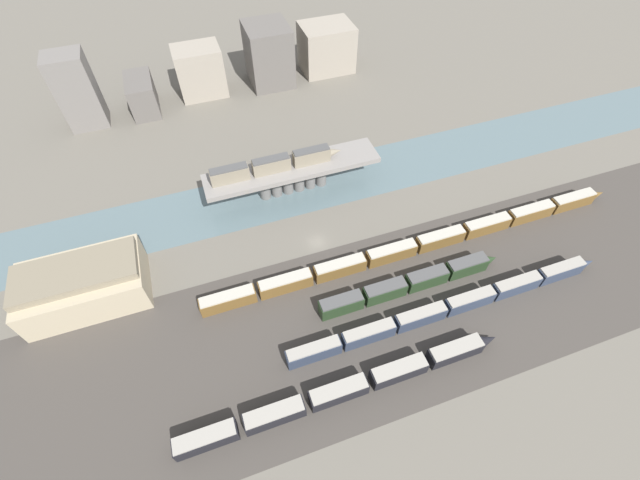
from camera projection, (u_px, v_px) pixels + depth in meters
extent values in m
plane|color=#666056|center=(317.00, 242.00, 105.98)|extent=(400.00, 400.00, 0.00)
cube|color=#423D38|center=(354.00, 324.00, 91.68)|extent=(280.00, 42.00, 0.01)
cube|color=slate|center=(294.00, 190.00, 117.72)|extent=(320.00, 19.03, 0.01)
cube|color=gray|center=(292.00, 168.00, 111.69)|extent=(46.43, 9.34, 1.39)
cylinder|color=slate|center=(265.00, 187.00, 113.32)|extent=(2.91, 2.91, 7.08)
cylinder|color=slate|center=(276.00, 184.00, 113.98)|extent=(2.91, 2.91, 7.08)
cylinder|color=slate|center=(288.00, 182.00, 114.64)|extent=(2.91, 2.91, 7.08)
cylinder|color=slate|center=(299.00, 179.00, 115.30)|extent=(2.91, 2.91, 7.08)
cylinder|color=slate|center=(310.00, 176.00, 115.97)|extent=(2.91, 2.91, 7.08)
cylinder|color=slate|center=(321.00, 174.00, 116.63)|extent=(2.91, 2.91, 7.08)
cube|color=gray|center=(230.00, 175.00, 106.32)|extent=(9.75, 2.67, 3.74)
cube|color=#4C4C4C|center=(228.00, 169.00, 104.72)|extent=(9.36, 2.46, 0.40)
cube|color=gray|center=(271.00, 165.00, 108.56)|extent=(9.75, 2.67, 3.74)
cube|color=#4C4C4C|center=(271.00, 159.00, 106.96)|extent=(9.36, 2.46, 0.40)
cube|color=gray|center=(311.00, 156.00, 110.80)|extent=(9.75, 2.67, 3.74)
cube|color=#4C4C4C|center=(311.00, 150.00, 109.20)|extent=(9.36, 2.46, 0.40)
cone|color=gray|center=(335.00, 151.00, 112.32)|extent=(3.41, 2.40, 2.40)
cube|color=black|center=(206.00, 439.00, 75.58)|extent=(11.36, 3.18, 3.31)
cube|color=#9E998E|center=(204.00, 436.00, 74.14)|extent=(10.91, 2.93, 0.40)
cube|color=black|center=(275.00, 415.00, 78.19)|extent=(11.36, 3.18, 3.31)
cube|color=#9E998E|center=(274.00, 412.00, 76.76)|extent=(10.91, 2.93, 0.40)
cube|color=black|center=(339.00, 392.00, 80.81)|extent=(11.36, 3.18, 3.31)
cube|color=#9E998E|center=(339.00, 389.00, 79.38)|extent=(10.91, 2.93, 0.40)
cube|color=black|center=(399.00, 371.00, 83.43)|extent=(11.36, 3.18, 3.31)
cube|color=#9E998E|center=(400.00, 367.00, 82.00)|extent=(10.91, 2.93, 0.40)
cube|color=black|center=(455.00, 351.00, 86.05)|extent=(11.36, 3.18, 3.31)
cube|color=#9E998E|center=(457.00, 347.00, 84.61)|extent=(10.91, 2.93, 0.40)
cone|color=black|center=(487.00, 340.00, 87.78)|extent=(3.98, 2.86, 2.86)
cube|color=#2D384C|center=(314.00, 352.00, 85.74)|extent=(11.30, 2.67, 3.63)
cube|color=#9E998E|center=(314.00, 348.00, 84.18)|extent=(10.84, 2.45, 0.40)
cube|color=#2D384C|center=(368.00, 334.00, 88.23)|extent=(11.30, 2.67, 3.63)
cube|color=#9E998E|center=(369.00, 330.00, 86.67)|extent=(10.84, 2.45, 0.40)
cube|color=#2D384C|center=(420.00, 317.00, 90.73)|extent=(11.30, 2.67, 3.63)
cube|color=#9E998E|center=(422.00, 313.00, 89.17)|extent=(10.84, 2.45, 0.40)
cube|color=#2D384C|center=(469.00, 301.00, 93.23)|extent=(11.30, 2.67, 3.63)
cube|color=#9E998E|center=(472.00, 296.00, 91.67)|extent=(10.84, 2.45, 0.40)
cube|color=#2D384C|center=(516.00, 286.00, 95.72)|extent=(11.30, 2.67, 3.63)
cube|color=#9E998E|center=(519.00, 281.00, 94.16)|extent=(10.84, 2.45, 0.40)
cube|color=#2D384C|center=(560.00, 271.00, 98.22)|extent=(11.30, 2.67, 3.63)
cube|color=#9E998E|center=(564.00, 266.00, 96.66)|extent=(10.84, 2.45, 0.40)
cone|color=#2D384C|center=(586.00, 263.00, 99.95)|extent=(3.95, 2.40, 2.40)
cube|color=#23381E|center=(341.00, 305.00, 92.58)|extent=(9.66, 3.14, 3.70)
cube|color=#4C4C4C|center=(341.00, 300.00, 90.99)|extent=(9.27, 2.89, 0.40)
cube|color=#23381E|center=(385.00, 292.00, 94.75)|extent=(9.66, 3.14, 3.70)
cube|color=#4C4C4C|center=(386.00, 286.00, 93.16)|extent=(9.27, 2.89, 0.40)
cube|color=#23381E|center=(426.00, 279.00, 96.91)|extent=(9.66, 3.14, 3.70)
cube|color=#4C4C4C|center=(428.00, 273.00, 95.32)|extent=(9.27, 2.89, 0.40)
cube|color=#23381E|center=(466.00, 266.00, 99.08)|extent=(9.66, 3.14, 3.70)
cube|color=#4C4C4C|center=(469.00, 261.00, 97.49)|extent=(9.27, 2.89, 0.40)
cone|color=#23381E|center=(490.00, 259.00, 100.58)|extent=(3.38, 2.83, 2.83)
cube|color=brown|center=(228.00, 301.00, 93.41)|extent=(12.27, 2.90, 3.48)
cube|color=#B7B2A3|center=(227.00, 296.00, 91.90)|extent=(11.78, 2.67, 0.40)
cube|color=brown|center=(286.00, 284.00, 96.14)|extent=(12.27, 2.90, 3.48)
cube|color=#B7B2A3|center=(285.00, 279.00, 94.63)|extent=(11.78, 2.67, 0.40)
cube|color=brown|center=(340.00, 268.00, 98.87)|extent=(12.27, 2.90, 3.48)
cube|color=#B7B2A3|center=(340.00, 263.00, 97.37)|extent=(11.78, 2.67, 0.40)
cube|color=brown|center=(391.00, 253.00, 101.60)|extent=(12.27, 2.90, 3.48)
cube|color=#B7B2A3|center=(392.00, 248.00, 100.10)|extent=(11.78, 2.67, 0.40)
cube|color=brown|center=(440.00, 239.00, 104.33)|extent=(12.27, 2.90, 3.48)
cube|color=#B7B2A3|center=(442.00, 234.00, 102.83)|extent=(11.78, 2.67, 0.40)
cube|color=brown|center=(486.00, 226.00, 107.07)|extent=(12.27, 2.90, 3.48)
cube|color=#B7B2A3|center=(488.00, 221.00, 105.56)|extent=(11.78, 2.67, 0.40)
cube|color=brown|center=(530.00, 213.00, 109.80)|extent=(12.27, 2.90, 3.48)
cube|color=#B7B2A3|center=(533.00, 208.00, 108.29)|extent=(11.78, 2.67, 0.40)
cube|color=brown|center=(572.00, 201.00, 112.53)|extent=(12.27, 2.90, 3.48)
cube|color=#B7B2A3|center=(575.00, 196.00, 111.02)|extent=(11.78, 2.67, 0.40)
cone|color=brown|center=(597.00, 194.00, 114.39)|extent=(4.29, 2.61, 2.61)
cube|color=tan|center=(85.00, 286.00, 92.86)|extent=(25.56, 15.21, 8.45)
cube|color=#7C725C|center=(74.00, 272.00, 88.86)|extent=(25.05, 10.65, 1.85)
cube|color=slate|center=(77.00, 91.00, 128.21)|extent=(10.99, 9.21, 22.75)
cube|color=#605B56|center=(142.00, 95.00, 137.62)|extent=(8.22, 15.19, 10.71)
cube|color=gray|center=(200.00, 71.00, 141.76)|extent=(15.08, 11.21, 15.98)
cube|color=#605B56|center=(269.00, 55.00, 145.10)|extent=(14.28, 15.52, 19.59)
cube|color=gray|center=(326.00, 48.00, 152.10)|extent=(17.98, 13.76, 15.79)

